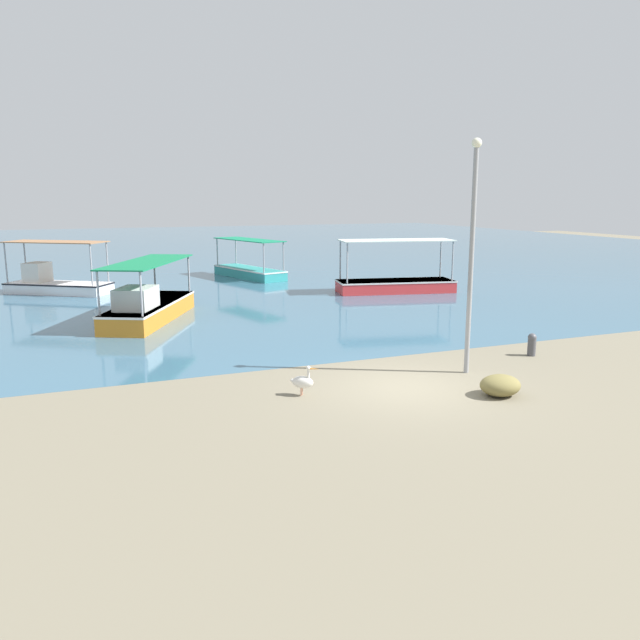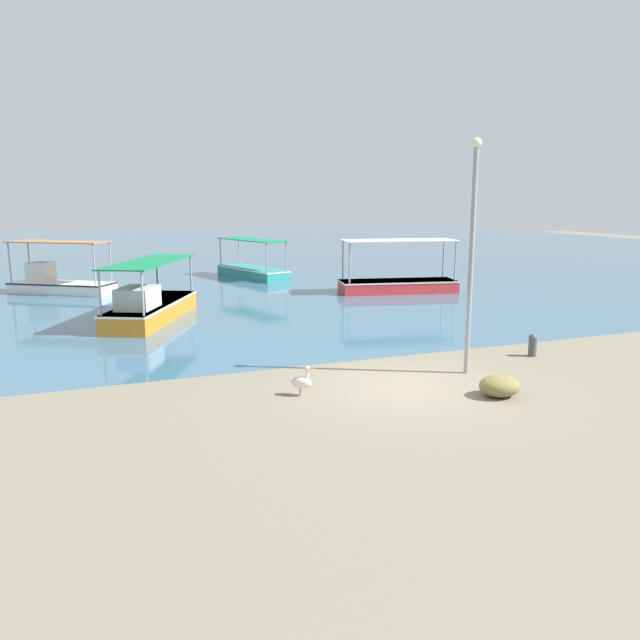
{
  "view_description": "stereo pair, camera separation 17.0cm",
  "coord_description": "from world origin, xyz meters",
  "px_view_note": "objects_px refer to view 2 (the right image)",
  "views": [
    {
      "loc": [
        -8.02,
        -14.0,
        5.0
      ],
      "look_at": [
        -1.12,
        3.31,
        1.31
      ],
      "focal_mm": 35.0,
      "sensor_mm": 36.0,
      "label": 1
    },
    {
      "loc": [
        -7.87,
        -14.06,
        5.0
      ],
      "look_at": [
        -1.12,
        3.31,
        1.31
      ],
      "focal_mm": 35.0,
      "sensor_mm": 36.0,
      "label": 2
    }
  ],
  "objects_px": {
    "fishing_boat_near_right": "(59,282)",
    "net_pile": "(499,386)",
    "fishing_boat_outer": "(252,270)",
    "fishing_boat_far_right": "(150,306)",
    "fishing_boat_far_left": "(398,282)",
    "lamp_post": "(472,246)",
    "mooring_bollard": "(533,344)",
    "pelican": "(302,381)"
  },
  "relations": [
    {
      "from": "fishing_boat_near_right",
      "to": "pelican",
      "type": "xyz_separation_m",
      "value": [
        6.15,
        -21.0,
        -0.22
      ]
    },
    {
      "from": "fishing_boat_far_left",
      "to": "net_pile",
      "type": "bearing_deg",
      "value": -109.83
    },
    {
      "from": "net_pile",
      "to": "fishing_boat_near_right",
      "type": "bearing_deg",
      "value": 115.34
    },
    {
      "from": "lamp_post",
      "to": "mooring_bollard",
      "type": "relative_size",
      "value": 8.99
    },
    {
      "from": "fishing_boat_far_right",
      "to": "lamp_post",
      "type": "distance_m",
      "value": 13.85
    },
    {
      "from": "fishing_boat_far_right",
      "to": "net_pile",
      "type": "distance_m",
      "value": 15.1
    },
    {
      "from": "fishing_boat_near_right",
      "to": "mooring_bollard",
      "type": "distance_m",
      "value": 24.52
    },
    {
      "from": "pelican",
      "to": "net_pile",
      "type": "distance_m",
      "value": 5.04
    },
    {
      "from": "fishing_boat_near_right",
      "to": "net_pile",
      "type": "xyz_separation_m",
      "value": [
        10.83,
        -22.88,
        -0.32
      ]
    },
    {
      "from": "fishing_boat_near_right",
      "to": "lamp_post",
      "type": "relative_size",
      "value": 0.84
    },
    {
      "from": "mooring_bollard",
      "to": "net_pile",
      "type": "height_order",
      "value": "mooring_bollard"
    },
    {
      "from": "fishing_boat_far_left",
      "to": "fishing_boat_far_right",
      "type": "bearing_deg",
      "value": -165.71
    },
    {
      "from": "fishing_boat_outer",
      "to": "net_pile",
      "type": "distance_m",
      "value": 25.41
    },
    {
      "from": "fishing_boat_far_right",
      "to": "net_pile",
      "type": "bearing_deg",
      "value": -61.55
    },
    {
      "from": "fishing_boat_far_right",
      "to": "net_pile",
      "type": "height_order",
      "value": "fishing_boat_far_right"
    },
    {
      "from": "pelican",
      "to": "fishing_boat_outer",
      "type": "bearing_deg",
      "value": 77.86
    },
    {
      "from": "fishing_boat_near_right",
      "to": "fishing_boat_far_left",
      "type": "height_order",
      "value": "fishing_boat_far_left"
    },
    {
      "from": "fishing_boat_near_right",
      "to": "fishing_boat_far_right",
      "type": "xyz_separation_m",
      "value": [
        3.64,
        -9.6,
        0.03
      ]
    },
    {
      "from": "fishing_boat_outer",
      "to": "mooring_bollard",
      "type": "distance_m",
      "value": 22.63
    },
    {
      "from": "fishing_boat_far_left",
      "to": "fishing_boat_outer",
      "type": "distance_m",
      "value": 10.42
    },
    {
      "from": "fishing_boat_far_left",
      "to": "net_pile",
      "type": "relative_size",
      "value": 6.02
    },
    {
      "from": "fishing_boat_far_right",
      "to": "lamp_post",
      "type": "height_order",
      "value": "lamp_post"
    },
    {
      "from": "fishing_boat_far_left",
      "to": "fishing_boat_far_right",
      "type": "height_order",
      "value": "fishing_boat_far_left"
    },
    {
      "from": "fishing_boat_far_left",
      "to": "net_pile",
      "type": "height_order",
      "value": "fishing_boat_far_left"
    },
    {
      "from": "fishing_boat_far_right",
      "to": "fishing_boat_near_right",
      "type": "bearing_deg",
      "value": 110.75
    },
    {
      "from": "fishing_boat_outer",
      "to": "fishing_boat_far_right",
      "type": "relative_size",
      "value": 0.93
    },
    {
      "from": "lamp_post",
      "to": "net_pile",
      "type": "distance_m",
      "value": 4.01
    },
    {
      "from": "fishing_boat_outer",
      "to": "net_pile",
      "type": "xyz_separation_m",
      "value": [
        -0.38,
        -25.41,
        -0.21
      ]
    },
    {
      "from": "fishing_boat_near_right",
      "to": "net_pile",
      "type": "distance_m",
      "value": 25.31
    },
    {
      "from": "fishing_boat_far_left",
      "to": "net_pile",
      "type": "xyz_separation_m",
      "value": [
        -6.0,
        -16.64,
        -0.24
      ]
    },
    {
      "from": "pelican",
      "to": "mooring_bollard",
      "type": "distance_m",
      "value": 8.29
    },
    {
      "from": "fishing_boat_outer",
      "to": "lamp_post",
      "type": "xyz_separation_m",
      "value": [
        0.07,
        -23.28,
        3.16
      ]
    },
    {
      "from": "lamp_post",
      "to": "fishing_boat_far_right",
      "type": "bearing_deg",
      "value": 124.41
    },
    {
      "from": "fishing_boat_far_left",
      "to": "lamp_post",
      "type": "bearing_deg",
      "value": -110.94
    },
    {
      "from": "lamp_post",
      "to": "mooring_bollard",
      "type": "bearing_deg",
      "value": 15.9
    },
    {
      "from": "lamp_post",
      "to": "net_pile",
      "type": "height_order",
      "value": "lamp_post"
    },
    {
      "from": "fishing_boat_outer",
      "to": "lamp_post",
      "type": "height_order",
      "value": "lamp_post"
    },
    {
      "from": "fishing_boat_far_left",
      "to": "fishing_boat_outer",
      "type": "xyz_separation_m",
      "value": [
        -5.62,
        8.77,
        -0.03
      ]
    },
    {
      "from": "fishing_boat_far_left",
      "to": "lamp_post",
      "type": "distance_m",
      "value": 15.85
    },
    {
      "from": "mooring_bollard",
      "to": "fishing_boat_near_right",
      "type": "bearing_deg",
      "value": 125.85
    },
    {
      "from": "fishing_boat_far_left",
      "to": "mooring_bollard",
      "type": "bearing_deg",
      "value": -100.27
    },
    {
      "from": "fishing_boat_far_right",
      "to": "pelican",
      "type": "bearing_deg",
      "value": -77.58
    }
  ]
}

